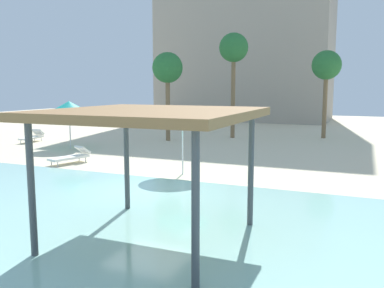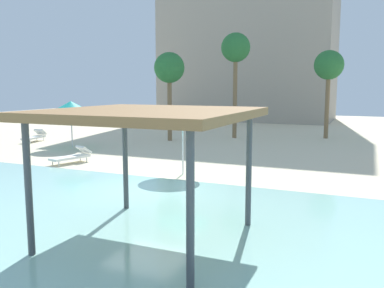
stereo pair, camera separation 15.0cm
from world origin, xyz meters
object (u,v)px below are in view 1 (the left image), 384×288
(shade_pavilion, at_px, (152,118))
(lounge_chair_3, at_px, (72,156))
(lounge_chair_1, at_px, (33,136))
(beach_umbrella_teal_1, at_px, (69,107))
(beach_umbrella_teal_3, at_px, (183,114))
(palm_tree_1, at_px, (168,69))
(palm_tree_0, at_px, (326,67))
(palm_tree_2, at_px, (234,50))

(shade_pavilion, height_order, lounge_chair_3, shade_pavilion)
(lounge_chair_1, bearing_deg, shade_pavilion, 40.78)
(beach_umbrella_teal_1, xyz_separation_m, lounge_chair_1, (-3.91, 1.22, -1.95))
(beach_umbrella_teal_3, distance_m, lounge_chair_3, 5.86)
(beach_umbrella_teal_3, bearing_deg, palm_tree_1, 119.48)
(shade_pavilion, height_order, palm_tree_0, palm_tree_0)
(shade_pavilion, relative_size, lounge_chair_1, 2.11)
(beach_umbrella_teal_1, bearing_deg, palm_tree_0, 39.24)
(beach_umbrella_teal_3, bearing_deg, lounge_chair_3, 177.85)
(shade_pavilion, xyz_separation_m, palm_tree_0, (1.67, 20.68, 1.96))
(shade_pavilion, xyz_separation_m, palm_tree_2, (-3.97, 18.53, 3.03))
(palm_tree_0, bearing_deg, shade_pavilion, -94.62)
(shade_pavilion, relative_size, lounge_chair_3, 2.10)
(beach_umbrella_teal_3, xyz_separation_m, palm_tree_1, (-5.04, 8.92, 2.12))
(palm_tree_1, bearing_deg, shade_pavilion, -64.81)
(beach_umbrella_teal_1, bearing_deg, beach_umbrella_teal_3, -24.20)
(palm_tree_2, bearing_deg, palm_tree_1, -137.97)
(beach_umbrella_teal_1, distance_m, palm_tree_0, 16.33)
(shade_pavilion, distance_m, lounge_chair_1, 18.96)
(palm_tree_0, xyz_separation_m, palm_tree_1, (-8.97, -5.15, -0.21))
(lounge_chair_1, height_order, palm_tree_0, palm_tree_0)
(beach_umbrella_teal_1, distance_m, lounge_chair_1, 4.53)
(shade_pavilion, distance_m, beach_umbrella_teal_3, 6.99)
(beach_umbrella_teal_3, height_order, palm_tree_2, palm_tree_2)
(beach_umbrella_teal_3, relative_size, palm_tree_1, 0.48)
(lounge_chair_3, relative_size, palm_tree_0, 0.35)
(palm_tree_2, bearing_deg, beach_umbrella_teal_1, -130.41)
(beach_umbrella_teal_1, xyz_separation_m, palm_tree_0, (12.51, 10.22, 2.38))
(lounge_chair_1, height_order, lounge_chair_3, same)
(palm_tree_1, bearing_deg, beach_umbrella_teal_1, -124.94)
(beach_umbrella_teal_3, xyz_separation_m, lounge_chair_1, (-12.49, 5.07, -2.00))
(lounge_chair_3, xyz_separation_m, palm_tree_2, (3.79, 11.72, 5.41))
(palm_tree_2, bearing_deg, beach_umbrella_teal_3, -81.82)
(lounge_chair_1, bearing_deg, beach_umbrella_teal_1, 61.84)
(palm_tree_1, bearing_deg, palm_tree_0, 29.87)
(beach_umbrella_teal_1, relative_size, lounge_chair_1, 1.32)
(shade_pavilion, distance_m, beach_umbrella_teal_1, 15.07)
(lounge_chair_3, height_order, palm_tree_0, palm_tree_0)
(beach_umbrella_teal_1, relative_size, palm_tree_0, 0.45)
(beach_umbrella_teal_1, height_order, palm_tree_0, palm_tree_0)
(beach_umbrella_teal_3, relative_size, palm_tree_2, 0.38)
(shade_pavilion, distance_m, lounge_chair_3, 10.60)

